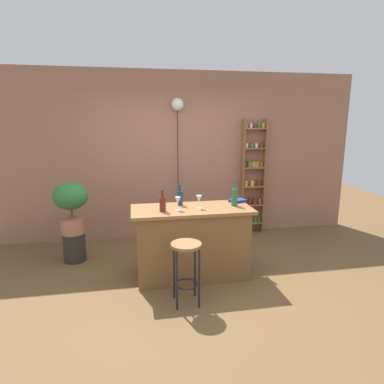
{
  "coord_description": "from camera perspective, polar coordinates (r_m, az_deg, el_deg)",
  "views": [
    {
      "loc": [
        -0.71,
        -3.59,
        1.96
      ],
      "look_at": [
        0.05,
        0.55,
        1.06
      ],
      "focal_mm": 30.46,
      "sensor_mm": 36.0,
      "label": 1
    }
  ],
  "objects": [
    {
      "name": "spice_shelf",
      "position": [
        5.86,
        10.62,
        2.54
      ],
      "size": [
        0.41,
        0.15,
        2.03
      ],
      "color": "olive",
      "rests_on": "ground"
    },
    {
      "name": "bar_stool",
      "position": [
        3.59,
        -1.03,
        -11.67
      ],
      "size": [
        0.33,
        0.33,
        0.7
      ],
      "color": "black",
      "rests_on": "ground"
    },
    {
      "name": "potted_plant",
      "position": [
        4.85,
        -20.45,
        -1.73
      ],
      "size": [
        0.48,
        0.43,
        0.74
      ],
      "color": "#A86B4C",
      "rests_on": "plant_stool"
    },
    {
      "name": "bottle_soda_blue",
      "position": [
        4.2,
        -2.1,
        -1.0
      ],
      "size": [
        0.07,
        0.07,
        0.27
      ],
      "color": "navy",
      "rests_on": "kitchen_counter"
    },
    {
      "name": "pendant_globe_light",
      "position": [
        5.49,
        -2.57,
        14.66
      ],
      "size": [
        0.2,
        0.2,
        2.35
      ],
      "color": "black",
      "rests_on": "ground"
    },
    {
      "name": "kitchen_counter",
      "position": [
        4.23,
        -0.06,
        -8.72
      ],
      "size": [
        1.51,
        0.66,
        0.91
      ],
      "color": "brown",
      "rests_on": "ground"
    },
    {
      "name": "wine_glass_left",
      "position": [
        4.05,
        1.21,
        -1.25
      ],
      "size": [
        0.07,
        0.07,
        0.16
      ],
      "color": "silver",
      "rests_on": "kitchen_counter"
    },
    {
      "name": "back_wall",
      "position": [
        5.61,
        -3.09,
        6.34
      ],
      "size": [
        6.4,
        0.1,
        2.8
      ],
      "primitive_type": "cube",
      "color": "#9E6B51",
      "rests_on": "ground"
    },
    {
      "name": "plant_stool",
      "position": [
        5.04,
        -19.9,
        -9.03
      ],
      "size": [
        0.31,
        0.31,
        0.41
      ],
      "primitive_type": "cylinder",
      "color": "#2D2823",
      "rests_on": "ground"
    },
    {
      "name": "cookbook",
      "position": [
        4.43,
        7.99,
        -1.51
      ],
      "size": [
        0.25,
        0.21,
        0.03
      ],
      "primitive_type": "cube",
      "rotation": [
        0.0,
        0.0,
        0.33
      ],
      "color": "navy",
      "rests_on": "kitchen_counter"
    },
    {
      "name": "bottle_spirits_clear",
      "position": [
        4.21,
        7.45,
        -0.79
      ],
      "size": [
        0.08,
        0.08,
        0.32
      ],
      "color": "#236638",
      "rests_on": "kitchen_counter"
    },
    {
      "name": "bottle_vinegar",
      "position": [
        3.92,
        -5.17,
        -2.0
      ],
      "size": [
        0.08,
        0.08,
        0.26
      ],
      "color": "#5B2319",
      "rests_on": "kitchen_counter"
    },
    {
      "name": "ground",
      "position": [
        4.15,
        0.71,
        -16.1
      ],
      "size": [
        12.0,
        12.0,
        0.0
      ],
      "primitive_type": "plane",
      "color": "brown"
    },
    {
      "name": "wine_glass_center",
      "position": [
        3.97,
        -2.51,
        -1.54
      ],
      "size": [
        0.07,
        0.07,
        0.16
      ],
      "color": "silver",
      "rests_on": "kitchen_counter"
    }
  ]
}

